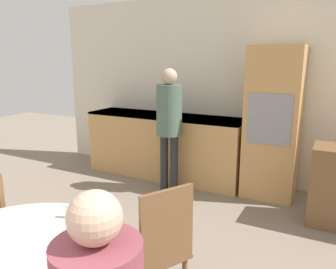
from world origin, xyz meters
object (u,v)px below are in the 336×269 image
person_standing (169,117)px  bowl_near (6,250)px  oven_unit (273,123)px  chair_far_right (160,246)px

person_standing → bowl_near: bearing=-80.2°
oven_unit → bowl_near: bearing=-102.7°
chair_far_right → bowl_near: (-0.48, -0.74, 0.24)m
oven_unit → chair_far_right: (-0.25, -2.49, -0.42)m
person_standing → bowl_near: 2.76m
oven_unit → person_standing: 1.30m
bowl_near → oven_unit: bearing=77.3°
oven_unit → chair_far_right: 2.53m
chair_far_right → bowl_near: bearing=-4.7°
oven_unit → person_standing: size_ratio=1.17×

